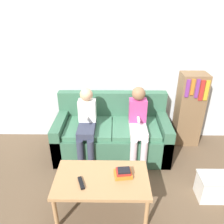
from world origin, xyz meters
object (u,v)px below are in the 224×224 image
(couch, at_px, (112,135))
(storage_box, at_px, (214,187))
(coffee_table, at_px, (102,181))
(person_right, at_px, (138,122))
(bookshelf, at_px, (189,110))
(tv_remote, at_px, (81,183))
(person_left, at_px, (87,123))

(couch, height_order, storage_box, couch)
(coffee_table, distance_m, person_right, 1.01)
(couch, distance_m, bookshelf, 1.28)
(storage_box, bearing_deg, coffee_table, -172.56)
(couch, height_order, tv_remote, couch)
(couch, xyz_separation_m, person_left, (-0.35, -0.20, 0.31))
(person_right, bearing_deg, person_left, -179.63)
(couch, relative_size, bookshelf, 1.41)
(tv_remote, bearing_deg, person_right, 35.10)
(storage_box, bearing_deg, person_left, 155.89)
(couch, xyz_separation_m, coffee_table, (-0.10, -1.07, 0.10))
(person_right, bearing_deg, storage_box, -39.43)
(tv_remote, bearing_deg, storage_box, -10.78)
(person_left, height_order, tv_remote, person_left)
(couch, relative_size, coffee_table, 1.66)
(coffee_table, height_order, person_right, person_right)
(tv_remote, xyz_separation_m, storage_box, (1.52, 0.26, -0.30))
(coffee_table, bearing_deg, tv_remote, -157.72)
(person_left, distance_m, tv_remote, 0.97)
(person_left, distance_m, person_right, 0.71)
(person_left, xyz_separation_m, storage_box, (1.57, -0.70, -0.45))
(couch, height_order, person_right, person_right)
(person_left, height_order, person_right, person_right)
(coffee_table, xyz_separation_m, tv_remote, (-0.21, -0.08, 0.06))
(coffee_table, xyz_separation_m, person_left, (-0.25, 0.87, 0.21))
(couch, xyz_separation_m, bookshelf, (1.21, 0.28, 0.29))
(couch, height_order, person_left, person_left)
(bookshelf, bearing_deg, coffee_table, -134.00)
(person_left, bearing_deg, storage_box, -24.11)
(storage_box, bearing_deg, bookshelf, 90.37)
(coffee_table, bearing_deg, couch, 84.77)
(couch, distance_m, coffee_table, 1.08)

